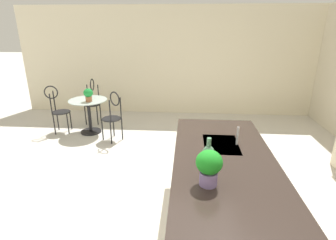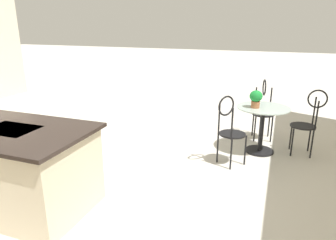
{
  "view_description": "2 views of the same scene",
  "coord_description": "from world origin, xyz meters",
  "px_view_note": "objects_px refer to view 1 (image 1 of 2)",
  "views": [
    {
      "loc": [
        2.61,
        0.44,
        2.23
      ],
      "look_at": [
        -1.03,
        0.17,
        0.92
      ],
      "focal_mm": 28.37,
      "sensor_mm": 36.0,
      "label": 1
    },
    {
      "loc": [
        -2.87,
        3.17,
        2.0
      ],
      "look_at": [
        -1.61,
        -0.29,
        0.83
      ],
      "focal_mm": 33.16,
      "sensor_mm": 36.0,
      "label": 2
    }
  ],
  "objects_px": {
    "chair_near_window": "(58,107)",
    "potted_plant_counter_near": "(209,166)",
    "potted_plant_on_table": "(88,94)",
    "chair_toward_desk": "(92,99)",
    "chair_by_island": "(113,114)",
    "bistro_table": "(89,113)",
    "vase_on_counter": "(208,155)"
  },
  "relations": [
    {
      "from": "chair_near_window",
      "to": "chair_toward_desk",
      "type": "relative_size",
      "value": 1.0
    },
    {
      "from": "chair_near_window",
      "to": "potted_plant_on_table",
      "type": "height_order",
      "value": "chair_near_window"
    },
    {
      "from": "chair_toward_desk",
      "to": "potted_plant_counter_near",
      "type": "bearing_deg",
      "value": 31.9
    },
    {
      "from": "chair_near_window",
      "to": "chair_by_island",
      "type": "distance_m",
      "value": 1.36
    },
    {
      "from": "potted_plant_on_table",
      "to": "potted_plant_counter_near",
      "type": "xyz_separation_m",
      "value": [
        3.15,
        2.23,
        0.21
      ]
    },
    {
      "from": "chair_near_window",
      "to": "chair_toward_desk",
      "type": "height_order",
      "value": "same"
    },
    {
      "from": "potted_plant_on_table",
      "to": "vase_on_counter",
      "type": "bearing_deg",
      "value": 38.74
    },
    {
      "from": "chair_toward_desk",
      "to": "potted_plant_on_table",
      "type": "bearing_deg",
      "value": 15.75
    },
    {
      "from": "vase_on_counter",
      "to": "potted_plant_counter_near",
      "type": "bearing_deg",
      "value": -3.5
    },
    {
      "from": "chair_toward_desk",
      "to": "potted_plant_counter_near",
      "type": "distance_m",
      "value": 4.66
    },
    {
      "from": "bistro_table",
      "to": "chair_toward_desk",
      "type": "height_order",
      "value": "chair_toward_desk"
    },
    {
      "from": "potted_plant_counter_near",
      "to": "vase_on_counter",
      "type": "height_order",
      "value": "potted_plant_counter_near"
    },
    {
      "from": "bistro_table",
      "to": "potted_plant_counter_near",
      "type": "bearing_deg",
      "value": 35.08
    },
    {
      "from": "bistro_table",
      "to": "potted_plant_on_table",
      "type": "distance_m",
      "value": 0.47
    },
    {
      "from": "chair_near_window",
      "to": "vase_on_counter",
      "type": "height_order",
      "value": "vase_on_counter"
    },
    {
      "from": "chair_near_window",
      "to": "potted_plant_on_table",
      "type": "distance_m",
      "value": 0.81
    },
    {
      "from": "potted_plant_counter_near",
      "to": "vase_on_counter",
      "type": "distance_m",
      "value": 0.36
    },
    {
      "from": "potted_plant_on_table",
      "to": "vase_on_counter",
      "type": "height_order",
      "value": "vase_on_counter"
    },
    {
      "from": "chair_by_island",
      "to": "chair_toward_desk",
      "type": "distance_m",
      "value": 1.32
    },
    {
      "from": "bistro_table",
      "to": "vase_on_counter",
      "type": "height_order",
      "value": "vase_on_counter"
    },
    {
      "from": "chair_toward_desk",
      "to": "potted_plant_on_table",
      "type": "xyz_separation_m",
      "value": [
        0.78,
        0.22,
        0.32
      ]
    },
    {
      "from": "potted_plant_on_table",
      "to": "chair_by_island",
      "type": "bearing_deg",
      "value": 63.66
    },
    {
      "from": "vase_on_counter",
      "to": "chair_near_window",
      "type": "bearing_deg",
      "value": -134.07
    },
    {
      "from": "chair_near_window",
      "to": "potted_plant_on_table",
      "type": "relative_size",
      "value": 3.86
    },
    {
      "from": "chair_by_island",
      "to": "chair_toward_desk",
      "type": "relative_size",
      "value": 1.0
    },
    {
      "from": "potted_plant_on_table",
      "to": "potted_plant_counter_near",
      "type": "bearing_deg",
      "value": 35.24
    },
    {
      "from": "potted_plant_on_table",
      "to": "potted_plant_counter_near",
      "type": "relative_size",
      "value": 0.83
    },
    {
      "from": "chair_near_window",
      "to": "vase_on_counter",
      "type": "bearing_deg",
      "value": 45.93
    },
    {
      "from": "potted_plant_counter_near",
      "to": "vase_on_counter",
      "type": "relative_size",
      "value": 1.12
    },
    {
      "from": "chair_by_island",
      "to": "potted_plant_counter_near",
      "type": "distance_m",
      "value": 3.36
    },
    {
      "from": "potted_plant_on_table",
      "to": "potted_plant_counter_near",
      "type": "height_order",
      "value": "potted_plant_counter_near"
    },
    {
      "from": "chair_near_window",
      "to": "potted_plant_counter_near",
      "type": "xyz_separation_m",
      "value": [
        3.24,
        2.96,
        0.53
      ]
    }
  ]
}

